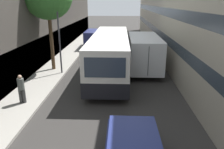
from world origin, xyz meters
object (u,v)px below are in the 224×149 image
Objects in this scene: bus at (110,54)px; panel_van at (94,38)px; pedestrian at (21,88)px; street_lamp at (57,14)px; box_truck at (143,50)px.

bus is 10.46m from panel_van.
pedestrian is (-4.51, -5.50, -0.63)m from bus.
street_lamp is (0.75, 5.33, 3.57)m from pedestrian.
pedestrian is (-7.17, -7.65, -0.52)m from box_truck.
bus reaches higher than box_truck.
street_lamp reaches higher than pedestrian.
bus is 7.14m from pedestrian.
bus is 2.57× the size of panel_van.
bus is 1.32× the size of box_truck.
box_truck is at bearing 46.84° from pedestrian.
street_lamp is (-3.76, -0.17, 2.94)m from bus.
street_lamp reaches higher than panel_van.
panel_van is 0.69× the size of street_lamp.
street_lamp reaches higher than bus.
box_truck is 1.35× the size of street_lamp.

